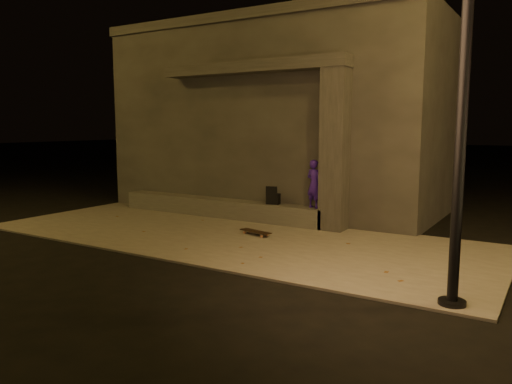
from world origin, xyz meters
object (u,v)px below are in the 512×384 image
Objects in this scene: skateboarder at (314,184)px; backpack at (273,198)px; column at (335,150)px; skateboard at (256,232)px.

skateboarder is 2.54× the size of backpack.
skateboarder is at bearing 180.00° from column.
skateboard is (-1.19, -1.44, -1.73)m from column.
column is at bearing 64.72° from skateboard.
backpack is (-1.08, 0.00, -0.41)m from skateboarder.
backpack reaches higher than skateboard.
column reaches higher than backpack.
column is 8.14× the size of backpack.
backpack is at bearing 18.22° from skateboarder.
skateboarder is at bearing 78.63° from skateboard.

